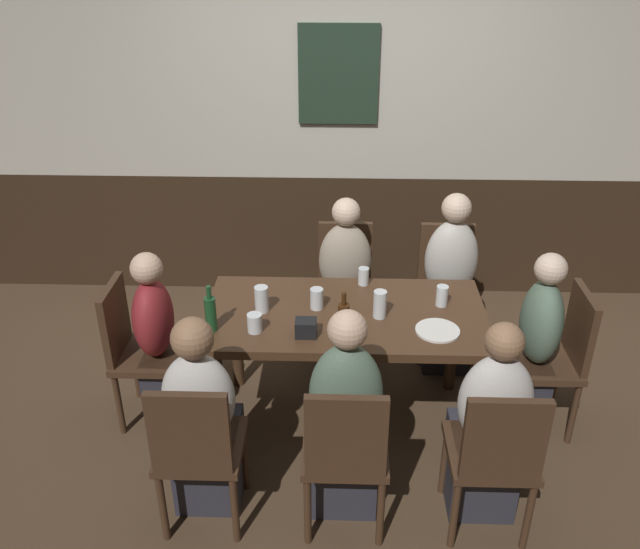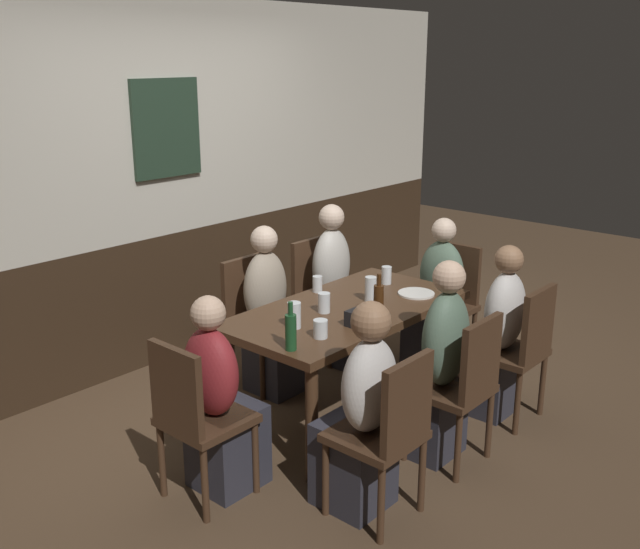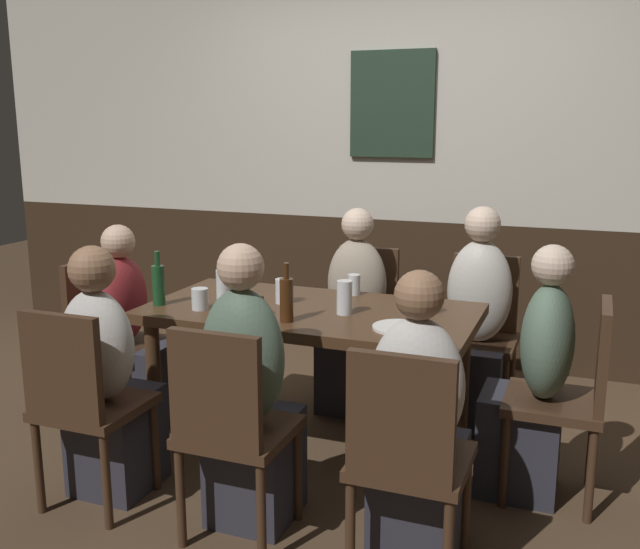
{
  "view_description": "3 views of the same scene",
  "coord_description": "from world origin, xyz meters",
  "px_view_note": "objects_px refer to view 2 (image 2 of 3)",
  "views": [
    {
      "loc": [
        -0.04,
        -3.1,
        2.61
      ],
      "look_at": [
        -0.14,
        -0.06,
        1.01
      ],
      "focal_mm": 36.92,
      "sensor_mm": 36.0,
      "label": 1
    },
    {
      "loc": [
        -3.23,
        -2.62,
        2.21
      ],
      "look_at": [
        -0.14,
        0.09,
        0.96
      ],
      "focal_mm": 40.91,
      "sensor_mm": 36.0,
      "label": 2
    },
    {
      "loc": [
        1.22,
        -3.03,
        1.61
      ],
      "look_at": [
        0.01,
        0.1,
        0.88
      ],
      "focal_mm": 40.17,
      "sensor_mm": 36.0,
      "label": 3
    }
  ],
  "objects_px": {
    "chair_right_near": "(520,346)",
    "beer_glass_half": "(320,330)",
    "chair_head_east": "(449,298)",
    "person_mid_near": "(437,375)",
    "highball_clear": "(294,317)",
    "pint_glass_pale": "(317,285)",
    "chair_left_near": "(388,429)",
    "chair_mid_far": "(254,314)",
    "tumbler_short": "(371,291)",
    "chair_right_far": "(320,291)",
    "person_right_near": "(495,344)",
    "plate_white_large": "(416,293)",
    "beer_bottle_green": "(291,331)",
    "person_left_near": "(361,423)",
    "person_right_far": "(336,296)",
    "beer_bottle_brown": "(379,300)",
    "condiment_caddy": "(356,318)",
    "dining_table": "(346,321)",
    "tumbler_water": "(324,304)",
    "person_head_west": "(220,410)",
    "chair_mid_near": "(462,382)",
    "chair_head_west": "(195,413)",
    "person_mid_far": "(271,323)",
    "person_head_east": "(436,308)",
    "pint_glass_amber": "(387,276)"
  },
  "relations": [
    {
      "from": "chair_right_near",
      "to": "beer_glass_half",
      "type": "xyz_separation_m",
      "value": [
        -1.16,
        0.61,
        0.29
      ]
    },
    {
      "from": "chair_head_east",
      "to": "person_mid_near",
      "type": "xyz_separation_m",
      "value": [
        -1.19,
        -0.65,
        -0.01
      ]
    },
    {
      "from": "highball_clear",
      "to": "pint_glass_pale",
      "type": "bearing_deg",
      "value": 30.14
    },
    {
      "from": "chair_left_near",
      "to": "chair_head_east",
      "type": "bearing_deg",
      "value": 23.56
    },
    {
      "from": "chair_mid_far",
      "to": "tumbler_short",
      "type": "relative_size",
      "value": 5.62
    },
    {
      "from": "chair_right_near",
      "to": "chair_right_far",
      "type": "height_order",
      "value": "same"
    },
    {
      "from": "person_right_near",
      "to": "plate_white_large",
      "type": "distance_m",
      "value": 0.58
    },
    {
      "from": "person_right_near",
      "to": "highball_clear",
      "type": "relative_size",
      "value": 7.47
    },
    {
      "from": "pint_glass_pale",
      "to": "chair_right_near",
      "type": "bearing_deg",
      "value": -63.28
    },
    {
      "from": "chair_head_east",
      "to": "beer_glass_half",
      "type": "height_order",
      "value": "chair_head_east"
    },
    {
      "from": "beer_bottle_green",
      "to": "tumbler_short",
      "type": "bearing_deg",
      "value": 10.35
    },
    {
      "from": "chair_right_far",
      "to": "person_left_near",
      "type": "relative_size",
      "value": 0.79
    },
    {
      "from": "person_right_far",
      "to": "beer_bottle_brown",
      "type": "bearing_deg",
      "value": -127.54
    },
    {
      "from": "person_right_near",
      "to": "condiment_caddy",
      "type": "height_order",
      "value": "person_right_near"
    },
    {
      "from": "pint_glass_pale",
      "to": "condiment_caddy",
      "type": "xyz_separation_m",
      "value": [
        -0.31,
        -0.57,
        -0.0
      ]
    },
    {
      "from": "chair_left_near",
      "to": "beer_bottle_brown",
      "type": "height_order",
      "value": "beer_bottle_brown"
    },
    {
      "from": "dining_table",
      "to": "chair_left_near",
      "type": "xyz_separation_m",
      "value": [
        -0.68,
        -0.82,
        -0.15
      ]
    },
    {
      "from": "chair_mid_far",
      "to": "pint_glass_pale",
      "type": "xyz_separation_m",
      "value": [
        0.11,
        -0.49,
        0.29
      ]
    },
    {
      "from": "dining_table",
      "to": "tumbler_water",
      "type": "height_order",
      "value": "tumbler_water"
    },
    {
      "from": "chair_right_near",
      "to": "person_head_west",
      "type": "bearing_deg",
      "value": 154.44
    },
    {
      "from": "beer_bottle_brown",
      "to": "person_right_far",
      "type": "bearing_deg",
      "value": 52.46
    },
    {
      "from": "chair_head_east",
      "to": "chair_mid_near",
      "type": "distance_m",
      "value": 1.44
    },
    {
      "from": "chair_head_west",
      "to": "highball_clear",
      "type": "height_order",
      "value": "highball_clear"
    },
    {
      "from": "chair_right_near",
      "to": "person_right_far",
      "type": "height_order",
      "value": "person_right_far"
    },
    {
      "from": "dining_table",
      "to": "chair_mid_near",
      "type": "height_order",
      "value": "chair_mid_near"
    },
    {
      "from": "person_right_far",
      "to": "person_mid_far",
      "type": "relative_size",
      "value": 1.03
    },
    {
      "from": "chair_head_east",
      "to": "person_left_near",
      "type": "height_order",
      "value": "person_left_near"
    },
    {
      "from": "person_head_west",
      "to": "person_head_east",
      "type": "bearing_deg",
      "value": 0.0
    },
    {
      "from": "chair_head_west",
      "to": "condiment_caddy",
      "type": "distance_m",
      "value": 1.05
    },
    {
      "from": "chair_right_near",
      "to": "tumbler_water",
      "type": "distance_m",
      "value": 1.24
    },
    {
      "from": "pint_glass_pale",
      "to": "beer_bottle_brown",
      "type": "relative_size",
      "value": 0.4
    },
    {
      "from": "highball_clear",
      "to": "beer_bottle_brown",
      "type": "relative_size",
      "value": 0.57
    },
    {
      "from": "chair_head_east",
      "to": "chair_right_near",
      "type": "distance_m",
      "value": 0.96
    },
    {
      "from": "pint_glass_amber",
      "to": "tumbler_short",
      "type": "xyz_separation_m",
      "value": [
        -0.35,
        -0.14,
        0.02
      ]
    },
    {
      "from": "chair_right_far",
      "to": "person_right_far",
      "type": "height_order",
      "value": "person_right_far"
    },
    {
      "from": "person_head_east",
      "to": "dining_table",
      "type": "bearing_deg",
      "value": 180.0
    },
    {
      "from": "chair_head_east",
      "to": "person_mid_near",
      "type": "height_order",
      "value": "person_mid_near"
    },
    {
      "from": "chair_right_far",
      "to": "highball_clear",
      "type": "xyz_separation_m",
      "value": [
        -1.14,
        -0.82,
        0.31
      ]
    },
    {
      "from": "person_head_west",
      "to": "beer_glass_half",
      "type": "distance_m",
      "value": 0.68
    },
    {
      "from": "person_left_near",
      "to": "beer_bottle_brown",
      "type": "relative_size",
      "value": 4.22
    },
    {
      "from": "tumbler_water",
      "to": "beer_bottle_green",
      "type": "distance_m",
      "value": 0.6
    },
    {
      "from": "tumbler_short",
      "to": "tumbler_water",
      "type": "bearing_deg",
      "value": 166.55
    },
    {
      "from": "chair_head_east",
      "to": "highball_clear",
      "type": "relative_size",
      "value": 5.91
    },
    {
      "from": "person_mid_far",
      "to": "tumbler_short",
      "type": "xyz_separation_m",
      "value": [
        0.18,
        -0.69,
        0.33
      ]
    },
    {
      "from": "chair_mid_far",
      "to": "beer_glass_half",
      "type": "xyz_separation_m",
      "value": [
        -0.48,
        -1.02,
        0.29
      ]
    },
    {
      "from": "chair_left_near",
      "to": "plate_white_large",
      "type": "relative_size",
      "value": 3.78
    },
    {
      "from": "pint_glass_amber",
      "to": "beer_bottle_green",
      "type": "distance_m",
      "value": 1.27
    },
    {
      "from": "condiment_caddy",
      "to": "chair_left_near",
      "type": "bearing_deg",
      "value": -129.42
    },
    {
      "from": "highball_clear",
      "to": "chair_left_near",
      "type": "bearing_deg",
      "value": -105.14
    },
    {
      "from": "plate_white_large",
      "to": "chair_mid_near",
      "type": "bearing_deg",
      "value": -127.12
    }
  ]
}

